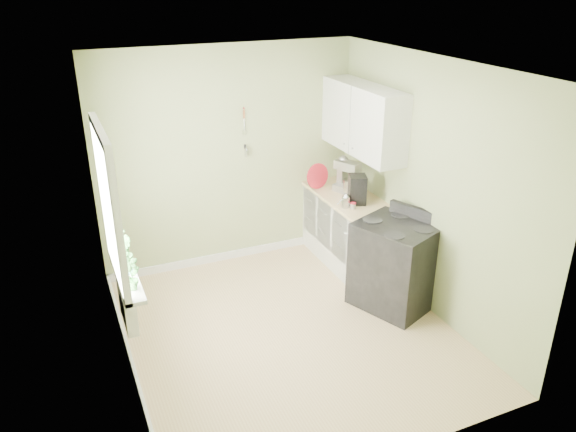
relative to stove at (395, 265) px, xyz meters
name	(u,v)px	position (x,y,z in m)	size (l,w,h in m)	color
floor	(289,332)	(-1.28, -0.03, -0.50)	(3.20, 3.60, 0.02)	tan
ceiling	(289,65)	(-1.28, -0.03, 2.22)	(3.20, 3.60, 0.02)	white
wall_back	(229,158)	(-1.28, 1.78, 0.86)	(3.20, 0.02, 2.70)	#A8B57B
wall_left	(113,243)	(-2.89, -0.03, 0.86)	(0.02, 3.60, 2.70)	#A8B57B
wall_right	(430,188)	(0.33, -0.03, 0.86)	(0.02, 3.60, 2.70)	#A8B57B
base_cabinets	(352,234)	(0.02, 0.97, -0.06)	(0.60, 1.60, 0.87)	white
countertop	(353,200)	(0.01, 0.97, 0.40)	(0.64, 1.60, 0.04)	beige
upper_cabinets	(363,119)	(0.15, 1.07, 1.36)	(0.35, 1.40, 0.80)	white
window	(108,208)	(-2.86, 0.27, 1.06)	(0.06, 1.14, 1.44)	white
window_sill	(126,274)	(-2.79, 0.27, 0.39)	(0.18, 1.14, 0.04)	white
radiator	(128,307)	(-2.82, 0.22, 0.06)	(0.12, 0.50, 0.35)	white
wall_utensils	(245,140)	(-1.08, 1.75, 1.07)	(0.02, 0.14, 0.58)	beige
stove	(395,265)	(0.00, 0.00, 0.00)	(0.97, 1.00, 1.10)	black
stand_mixer	(347,177)	(0.06, 1.22, 0.60)	(0.33, 0.40, 0.43)	#B2B2B7
kettle	(346,201)	(-0.20, 0.77, 0.50)	(0.17, 0.10, 0.17)	silver
coffee_maker	(357,190)	(-0.02, 0.84, 0.58)	(0.26, 0.27, 0.34)	black
red_tray	(317,176)	(-0.23, 1.46, 0.58)	(0.32, 0.32, 0.02)	red
jar	(353,206)	(-0.14, 0.71, 0.45)	(0.07, 0.07, 0.07)	#AC9E8A
plant_a	(131,273)	(-2.78, -0.08, 0.57)	(0.17, 0.12, 0.32)	#347730
plant_b	(124,253)	(-2.78, 0.33, 0.57)	(0.18, 0.14, 0.32)	#347730
plant_c	(120,244)	(-2.78, 0.56, 0.55)	(0.16, 0.16, 0.29)	#347730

